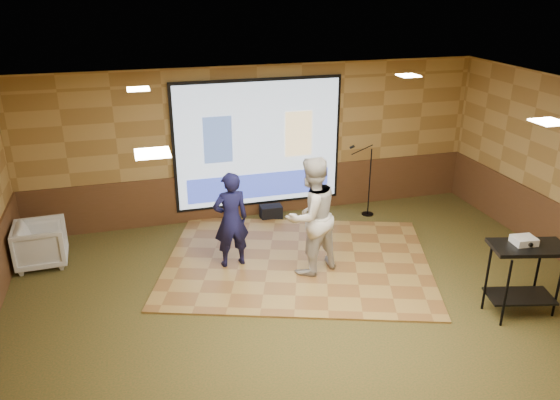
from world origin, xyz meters
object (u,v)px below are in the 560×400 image
object	(u,v)px
dance_floor	(297,261)
player_left	(231,220)
player_right	(311,216)
mic_stand	(366,192)
projector	(524,240)
duffel_bag	(271,212)
banquet_chair	(41,244)
projector_screen	(259,145)
av_table	(526,265)

from	to	relation	value
dance_floor	player_left	distance (m)	1.38
player_right	mic_stand	size ratio (longest dim) A/B	1.29
player_right	projector	xyz separation A→B (m)	(2.46, -1.86, 0.13)
duffel_bag	dance_floor	bearing A→B (deg)	-91.22
projector	banquet_chair	bearing A→B (deg)	158.89
dance_floor	duffel_bag	world-z (taller)	duffel_bag
projector_screen	dance_floor	xyz separation A→B (m)	(0.14, -2.12, -1.46)
dance_floor	mic_stand	xyz separation A→B (m)	(1.93, 1.54, 0.48)
player_left	player_right	size ratio (longest dim) A/B	0.84
player_left	duffel_bag	size ratio (longest dim) A/B	3.82
player_left	mic_stand	distance (m)	3.33
banquet_chair	av_table	bearing A→B (deg)	-119.19
dance_floor	player_right	xyz separation A→B (m)	(0.10, -0.37, 0.99)
av_table	dance_floor	bearing A→B (deg)	138.50
projector_screen	duffel_bag	xyz separation A→B (m)	(0.18, -0.22, -1.34)
dance_floor	av_table	size ratio (longest dim) A/B	4.09
av_table	mic_stand	world-z (taller)	mic_stand
projector_screen	duffel_bag	world-z (taller)	projector_screen
player_left	banquet_chair	world-z (taller)	player_left
av_table	player_right	bearing A→B (deg)	142.36
dance_floor	player_right	distance (m)	1.06
player_right	av_table	bearing A→B (deg)	121.60
av_table	projector	bearing A→B (deg)	119.87
player_right	projector	world-z (taller)	player_right
projector	mic_stand	size ratio (longest dim) A/B	0.20
player_left	duffel_bag	bearing A→B (deg)	-129.58
player_right	duffel_bag	distance (m)	2.43
projector_screen	mic_stand	world-z (taller)	projector_screen
dance_floor	av_table	distance (m)	3.55
player_right	dance_floor	bearing A→B (deg)	-96.21
projector_screen	av_table	size ratio (longest dim) A/B	3.09
dance_floor	player_right	size ratio (longest dim) A/B	2.27
player_left	projector	size ratio (longest dim) A/B	5.34
projector	banquet_chair	world-z (taller)	projector
dance_floor	av_table	xyz separation A→B (m)	(2.60, -2.30, 0.76)
player_left	av_table	xyz separation A→B (m)	(3.69, -2.48, -0.07)
dance_floor	banquet_chair	distance (m)	4.30
dance_floor	player_left	size ratio (longest dim) A/B	2.71
player_left	duffel_bag	world-z (taller)	player_left
player_left	projector_screen	bearing A→B (deg)	-122.35
player_left	dance_floor	bearing A→B (deg)	164.46
projector	player_right	bearing A→B (deg)	148.30
dance_floor	projector	xyz separation A→B (m)	(2.56, -2.23, 1.11)
banquet_chair	duffel_bag	distance (m)	4.26
player_left	player_right	world-z (taller)	player_right
projector	mic_stand	distance (m)	3.87
projector_screen	player_right	distance (m)	2.55
player_right	av_table	xyz separation A→B (m)	(2.50, -1.93, -0.23)
projector_screen	dance_floor	size ratio (longest dim) A/B	0.75
projector	mic_stand	world-z (taller)	mic_stand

